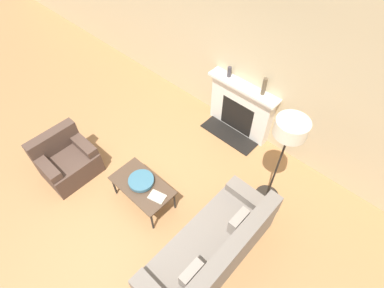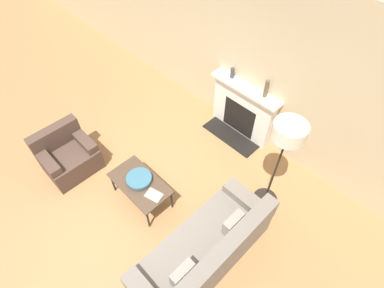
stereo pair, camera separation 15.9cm
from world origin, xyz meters
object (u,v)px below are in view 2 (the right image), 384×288
Objects in this scene: coffee_table at (140,184)px; bowl at (139,179)px; fireplace at (243,110)px; floor_lamp at (286,141)px; book at (154,195)px; mantel_vase_center_left at (266,89)px; couch at (205,252)px; armchair_near at (68,156)px; mantel_vase_left at (232,73)px.

coffee_table is 0.09m from bowl.
floor_lamp is (1.30, -0.91, 0.93)m from fireplace.
book is (0.33, 0.01, 0.05)m from coffee_table.
floor_lamp is 1.34m from mantel_vase_center_left.
couch reaches higher than bowl.
floor_lamp reaches higher than mantel_vase_center_left.
couch is at bearing -1.37° from bowl.
book is (1.72, 0.50, 0.17)m from armchair_near.
book is (0.23, -2.31, -0.05)m from fireplace.
mantel_vase_left is at bearing 150.62° from floor_lamp.
armchair_near is 0.48× the size of floor_lamp.
fireplace is 2.30m from bowl.
floor_lamp is (1.44, 1.39, 0.94)m from bowl.
couch is 6.47× the size of mantel_vase_center_left.
armchair_near is 1.46m from bowl.
bowl is (1.35, 0.51, 0.21)m from armchair_near.
mantel_vase_center_left reaches higher than fireplace.
floor_lamp is (2.80, 1.90, 1.15)m from armchair_near.
floor_lamp reaches higher than mantel_vase_left.
book is at bearing 1.73° from coffee_table.
coffee_table is at bearing -84.14° from mantel_vase_left.
fireplace is 3.19m from armchair_near.
fireplace is at bearing 87.40° from coffee_table.
bowl is at bearing -69.30° from armchair_near.
couch is 1.08m from book.
book is 0.88× the size of mantel_vase_center_left.
couch is at bearing -80.27° from armchair_near.
mantel_vase_left is 0.71m from mantel_vase_center_left.
book reaches higher than coffee_table.
mantel_vase_left is at bearing 95.12° from bowl.
couch is at bearing -61.04° from fireplace.
couch is at bearing -55.13° from mantel_vase_left.
armchair_near is (-1.49, -2.81, -0.22)m from fireplace.
mantel_vase_left is (1.15, 2.83, 0.86)m from armchair_near.
floor_lamp is at bearing -29.38° from mantel_vase_left.
mantel_vase_left is 0.61× the size of mantel_vase_center_left.
fireplace is 7.16× the size of mantel_vase_left.
bowl is at bearing -84.88° from mantel_vase_left.
book is 2.02m from floor_lamp.
fireplace is 3.53× the size of bowl.
couch is 1.18× the size of floor_lamp.
book is (0.36, -0.01, -0.04)m from bowl.
bowl is (-0.03, 0.02, 0.09)m from coffee_table.
fireplace is at bearing -177.63° from mantel_vase_center_left.
couch is (1.29, -2.33, -0.20)m from fireplace.
bowl is at bearing -91.37° from couch.
bowl is 1.40× the size of book.
armchair_near is at bearing -123.28° from mantel_vase_center_left.
fireplace is 1.85m from floor_lamp.
bowl is 2.03× the size of mantel_vase_left.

